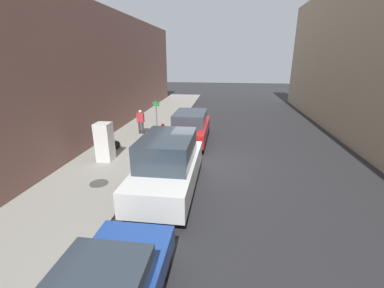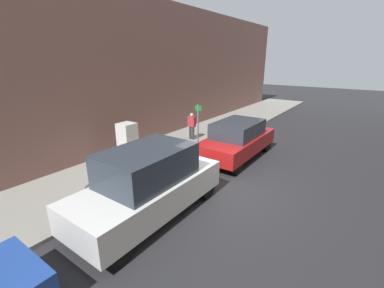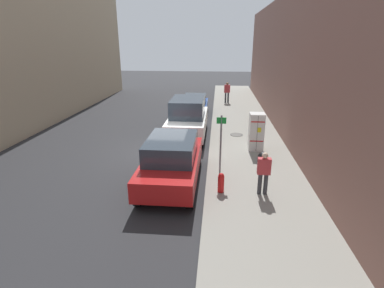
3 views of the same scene
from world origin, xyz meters
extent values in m
plane|color=#28282B|center=(0.00, 0.00, 0.00)|extent=(80.00, 80.00, 0.00)
cube|color=gray|center=(-4.22, 0.00, 0.06)|extent=(3.81, 44.00, 0.12)
cube|color=#7F564C|center=(-7.25, 0.00, 3.77)|extent=(2.26, 39.60, 7.54)
cube|color=white|center=(-4.52, -0.45, 1.02)|extent=(0.69, 0.68, 1.78)
cube|color=black|center=(-4.52, -0.11, 1.02)|extent=(0.01, 0.01, 1.69)
cube|color=yellow|center=(-4.61, -0.10, 1.21)|extent=(0.16, 0.01, 0.22)
cube|color=red|center=(-4.52, -0.10, 1.59)|extent=(0.62, 0.01, 0.05)
cube|color=red|center=(-4.52, -0.10, 0.66)|extent=(0.62, 0.01, 0.05)
cylinder|color=#47443F|center=(-3.76, -2.75, 0.13)|extent=(0.70, 0.70, 0.02)
cylinder|color=slate|center=(-2.82, 2.49, 1.31)|extent=(0.07, 0.07, 2.37)
cube|color=#198C33|center=(-2.82, 2.51, 2.30)|extent=(0.36, 0.02, 0.24)
cylinder|color=red|center=(-2.86, 3.99, 0.42)|extent=(0.22, 0.22, 0.59)
sphere|color=red|center=(-2.86, 3.99, 0.73)|extent=(0.20, 0.20, 0.20)
sphere|color=black|center=(-4.68, 1.08, 0.35)|extent=(0.45, 0.45, 0.45)
cylinder|color=#333338|center=(-4.37, 4.00, 0.50)|extent=(0.14, 0.14, 0.75)
cylinder|color=#333338|center=(-4.17, 4.00, 0.50)|extent=(0.14, 0.14, 0.75)
cube|color=#B73338|center=(-4.27, 4.00, 1.15)|extent=(0.44, 0.22, 0.56)
sphere|color=beige|center=(-4.27, 4.00, 1.53)|extent=(0.20, 0.20, 0.20)
cube|color=#2D3842|center=(-1.03, -8.05, 1.16)|extent=(1.53, 1.61, 0.55)
cylinder|color=black|center=(-1.77, -6.52, 0.33)|extent=(0.22, 0.66, 0.66)
cylinder|color=black|center=(-0.29, -6.52, 0.33)|extent=(0.22, 0.66, 0.66)
cube|color=silver|center=(-1.03, -2.72, 0.75)|extent=(2.00, 4.87, 0.85)
cube|color=#2D3842|center=(-1.03, -2.72, 1.65)|extent=(1.76, 2.68, 0.95)
cylinder|color=black|center=(-1.90, -0.87, 0.33)|extent=(0.22, 0.66, 0.66)
cylinder|color=black|center=(-0.16, -0.87, 0.33)|extent=(0.22, 0.66, 0.66)
cylinder|color=black|center=(-1.90, -4.58, 0.33)|extent=(0.22, 0.66, 0.66)
cylinder|color=black|center=(-0.16, -4.58, 0.33)|extent=(0.22, 0.66, 0.66)
cube|color=red|center=(-1.03, 3.17, 0.72)|extent=(1.96, 4.69, 0.70)
cube|color=#2D3842|center=(-1.03, 3.17, 1.42)|extent=(1.73, 2.58, 0.70)
cylinder|color=black|center=(-1.88, 4.89, 0.37)|extent=(0.22, 0.74, 0.74)
cylinder|color=black|center=(-0.18, 4.89, 0.37)|extent=(0.22, 0.74, 0.74)
cylinder|color=black|center=(-1.88, 1.44, 0.37)|extent=(0.22, 0.74, 0.74)
cylinder|color=black|center=(-0.18, 1.44, 0.37)|extent=(0.22, 0.74, 0.74)
camera|label=1|loc=(0.94, -11.03, 4.73)|focal=24.00mm
camera|label=2|loc=(3.93, -7.48, 4.53)|focal=24.00mm
camera|label=3|loc=(-2.67, 13.34, 5.11)|focal=28.00mm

